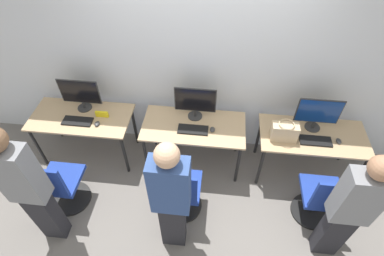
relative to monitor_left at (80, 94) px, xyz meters
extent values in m
plane|color=slate|center=(1.44, -0.47, -0.95)|extent=(20.00, 20.00, 0.00)
cube|color=silver|center=(1.44, 0.27, 0.45)|extent=(12.00, 0.05, 2.80)
cube|color=tan|center=(0.00, -0.16, -0.25)|extent=(1.26, 0.62, 0.02)
cylinder|color=black|center=(-0.58, -0.42, -0.61)|extent=(0.04, 0.04, 0.69)
cylinder|color=black|center=(0.58, -0.42, -0.61)|extent=(0.04, 0.04, 0.69)
cylinder|color=black|center=(-0.58, 0.10, -0.61)|extent=(0.04, 0.04, 0.69)
cylinder|color=black|center=(0.58, 0.10, -0.61)|extent=(0.04, 0.04, 0.69)
cylinder|color=#2D2D2D|center=(0.00, 0.00, -0.23)|extent=(0.18, 0.18, 0.01)
cylinder|color=#2D2D2D|center=(0.00, 0.00, -0.18)|extent=(0.04, 0.04, 0.10)
cube|color=#2D2D2D|center=(0.00, 0.00, 0.03)|extent=(0.51, 0.01, 0.35)
cube|color=black|center=(0.00, -0.01, 0.03)|extent=(0.48, 0.01, 0.32)
cube|color=black|center=(0.00, -0.26, -0.23)|extent=(0.37, 0.16, 0.02)
ellipsoid|color=#333333|center=(0.26, -0.28, -0.22)|extent=(0.06, 0.09, 0.03)
cylinder|color=black|center=(-0.02, -0.93, -0.94)|extent=(0.48, 0.48, 0.03)
cylinder|color=black|center=(-0.02, -0.93, -0.73)|extent=(0.04, 0.04, 0.39)
cube|color=navy|center=(-0.02, -0.93, -0.51)|extent=(0.44, 0.44, 0.05)
cube|color=navy|center=(-0.02, -1.13, -0.27)|extent=(0.40, 0.04, 0.44)
cube|color=#232328|center=(-0.01, -1.35, -0.56)|extent=(0.25, 0.16, 0.80)
cube|color=slate|center=(-0.01, -1.35, 0.19)|extent=(0.36, 0.20, 0.69)
cube|color=tan|center=(1.44, -0.16, -0.25)|extent=(1.26, 0.62, 0.02)
cylinder|color=black|center=(0.86, -0.42, -0.61)|extent=(0.04, 0.04, 0.69)
cylinder|color=black|center=(2.02, -0.42, -0.61)|extent=(0.04, 0.04, 0.69)
cylinder|color=black|center=(0.86, 0.10, -0.61)|extent=(0.04, 0.04, 0.69)
cylinder|color=black|center=(2.02, 0.10, -0.61)|extent=(0.04, 0.04, 0.69)
cylinder|color=#2D2D2D|center=(1.44, 0.00, -0.23)|extent=(0.18, 0.18, 0.01)
cylinder|color=#2D2D2D|center=(1.44, 0.00, -0.18)|extent=(0.04, 0.04, 0.10)
cube|color=#2D2D2D|center=(1.44, 0.01, 0.03)|extent=(0.51, 0.01, 0.35)
cube|color=black|center=(1.44, 0.00, 0.03)|extent=(0.48, 0.01, 0.32)
cube|color=black|center=(1.44, -0.24, -0.23)|extent=(0.37, 0.16, 0.02)
ellipsoid|color=#333333|center=(1.67, -0.22, -0.22)|extent=(0.06, 0.09, 0.03)
cylinder|color=black|center=(1.38, -0.86, -0.94)|extent=(0.48, 0.48, 0.03)
cylinder|color=black|center=(1.38, -0.86, -0.73)|extent=(0.04, 0.04, 0.39)
cube|color=navy|center=(1.38, -0.86, -0.51)|extent=(0.44, 0.44, 0.05)
cube|color=navy|center=(1.38, -1.06, -0.27)|extent=(0.40, 0.04, 0.44)
cube|color=#232328|center=(1.35, -1.28, -0.58)|extent=(0.25, 0.16, 0.76)
cube|color=navy|center=(1.35, -1.28, 0.13)|extent=(0.36, 0.20, 0.66)
sphere|color=tan|center=(1.35, -1.28, 0.57)|extent=(0.21, 0.21, 0.21)
cube|color=tan|center=(2.88, -0.16, -0.25)|extent=(1.26, 0.62, 0.02)
cylinder|color=black|center=(2.30, -0.42, -0.61)|extent=(0.04, 0.04, 0.69)
cylinder|color=black|center=(3.46, -0.42, -0.61)|extent=(0.04, 0.04, 0.69)
cylinder|color=black|center=(2.30, 0.10, -0.61)|extent=(0.04, 0.04, 0.69)
cylinder|color=black|center=(3.46, 0.10, -0.61)|extent=(0.04, 0.04, 0.69)
cylinder|color=#2D2D2D|center=(2.88, -0.03, -0.23)|extent=(0.18, 0.18, 0.01)
cylinder|color=#2D2D2D|center=(2.88, -0.03, -0.18)|extent=(0.04, 0.04, 0.10)
cube|color=#2D2D2D|center=(2.88, -0.03, 0.03)|extent=(0.51, 0.01, 0.35)
cube|color=navy|center=(2.88, -0.04, 0.03)|extent=(0.48, 0.01, 0.32)
cube|color=black|center=(2.88, -0.26, -0.23)|extent=(0.37, 0.16, 0.02)
ellipsoid|color=#333333|center=(3.14, -0.24, -0.22)|extent=(0.06, 0.09, 0.03)
cylinder|color=black|center=(2.94, -0.77, -0.94)|extent=(0.48, 0.48, 0.03)
cylinder|color=black|center=(2.94, -0.77, -0.73)|extent=(0.04, 0.04, 0.39)
cube|color=navy|center=(2.94, -0.77, -0.51)|extent=(0.44, 0.44, 0.05)
cube|color=navy|center=(2.94, -0.98, -0.27)|extent=(0.40, 0.04, 0.44)
cube|color=#232328|center=(2.99, -1.19, -0.58)|extent=(0.25, 0.16, 0.74)
cube|color=slate|center=(2.99, -1.19, 0.11)|extent=(0.36, 0.20, 0.64)
sphere|color=#9E7051|center=(2.99, -1.19, 0.54)|extent=(0.21, 0.21, 0.21)
cube|color=tan|center=(2.50, -0.25, -0.13)|extent=(0.30, 0.14, 0.22)
torus|color=tan|center=(2.50, -0.25, 0.00)|extent=(0.18, 0.18, 0.01)
cube|color=yellow|center=(0.28, -0.13, -0.20)|extent=(0.16, 0.03, 0.08)
camera|label=1|loc=(1.70, -2.69, 2.40)|focal=28.00mm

